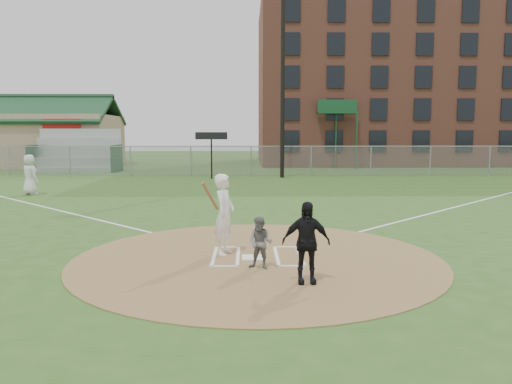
{
  "coord_description": "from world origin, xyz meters",
  "views": [
    {
      "loc": [
        -0.21,
        -11.17,
        2.85
      ],
      "look_at": [
        0.0,
        2.0,
        1.3
      ],
      "focal_mm": 35.0,
      "sensor_mm": 36.0,
      "label": 1
    }
  ],
  "objects_px": {
    "home_plate": "(252,258)",
    "batter_at_plate": "(224,214)",
    "umpire": "(306,242)",
    "catcher": "(260,243)",
    "ondeck_player": "(30,175)"
  },
  "relations": [
    {
      "from": "home_plate",
      "to": "catcher",
      "type": "xyz_separation_m",
      "value": [
        0.16,
        -0.87,
        0.53
      ]
    },
    {
      "from": "home_plate",
      "to": "catcher",
      "type": "bearing_deg",
      "value": -79.55
    },
    {
      "from": "ondeck_player",
      "to": "home_plate",
      "type": "bearing_deg",
      "value": 165.92
    },
    {
      "from": "catcher",
      "to": "batter_at_plate",
      "type": "distance_m",
      "value": 1.57
    },
    {
      "from": "home_plate",
      "to": "umpire",
      "type": "bearing_deg",
      "value": -61.98
    },
    {
      "from": "home_plate",
      "to": "umpire",
      "type": "xyz_separation_m",
      "value": [
        1.0,
        -1.87,
        0.77
      ]
    },
    {
      "from": "home_plate",
      "to": "ondeck_player",
      "type": "height_order",
      "value": "ondeck_player"
    },
    {
      "from": "umpire",
      "to": "batter_at_plate",
      "type": "height_order",
      "value": "batter_at_plate"
    },
    {
      "from": "catcher",
      "to": "ondeck_player",
      "type": "xyz_separation_m",
      "value": [
        -10.4,
        13.0,
        0.37
      ]
    },
    {
      "from": "home_plate",
      "to": "catcher",
      "type": "relative_size",
      "value": 0.44
    },
    {
      "from": "home_plate",
      "to": "umpire",
      "type": "distance_m",
      "value": 2.26
    },
    {
      "from": "home_plate",
      "to": "batter_at_plate",
      "type": "bearing_deg",
      "value": 147.36
    },
    {
      "from": "home_plate",
      "to": "batter_at_plate",
      "type": "relative_size",
      "value": 0.25
    },
    {
      "from": "ondeck_player",
      "to": "batter_at_plate",
      "type": "height_order",
      "value": "batter_at_plate"
    },
    {
      "from": "home_plate",
      "to": "umpire",
      "type": "relative_size",
      "value": 0.31
    }
  ]
}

